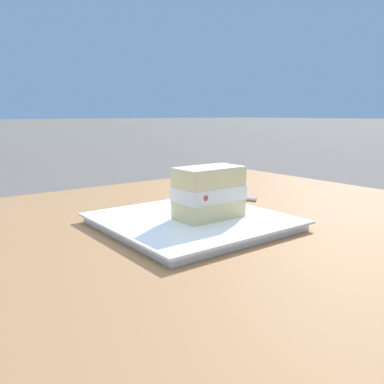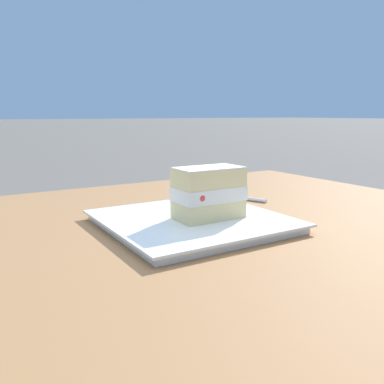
# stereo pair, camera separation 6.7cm
# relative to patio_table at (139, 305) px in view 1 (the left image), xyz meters

# --- Properties ---
(patio_table) EXTENTS (1.40, 0.94, 0.76)m
(patio_table) POSITION_rel_patio_table_xyz_m (0.00, 0.00, 0.00)
(patio_table) COLOR olive
(patio_table) RESTS_ON ground
(dessert_plate) EXTENTS (0.29, 0.29, 0.02)m
(dessert_plate) POSITION_rel_patio_table_xyz_m (-0.12, -0.02, 0.11)
(dessert_plate) COLOR white
(dessert_plate) RESTS_ON patio_table
(cake_slice) EXTENTS (0.11, 0.07, 0.09)m
(cake_slice) POSITION_rel_patio_table_xyz_m (-0.14, -0.00, 0.16)
(cake_slice) COLOR #EAD18C
(cake_slice) RESTS_ON dessert_plate
(dessert_fork) EXTENTS (0.08, 0.16, 0.01)m
(dessert_fork) POSITION_rel_patio_table_xyz_m (-0.31, -0.18, 0.10)
(dessert_fork) COLOR silver
(dessert_fork) RESTS_ON patio_table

